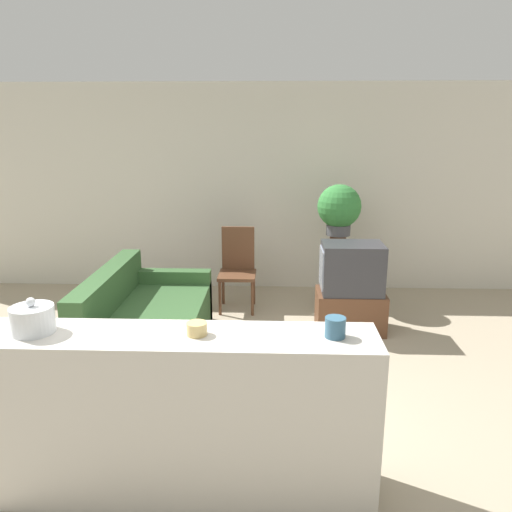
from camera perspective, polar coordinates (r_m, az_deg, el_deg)
ground_plane at (r=3.89m, az=-6.80°, el=-19.19°), size 14.00×14.00×0.00m
wall_back at (r=6.69m, az=-2.64°, el=7.71°), size 9.00×0.06×2.70m
couch at (r=5.02m, az=-12.49°, el=-7.58°), size 0.99×1.75×0.82m
tv_stand at (r=5.52m, az=10.68°, el=-6.18°), size 0.72×0.49×0.44m
television at (r=5.37m, az=10.86°, el=-1.36°), size 0.65×0.46×0.53m
wooden_chair at (r=6.01m, az=-2.12°, el=-1.09°), size 0.44×0.44×0.98m
plant_stand at (r=6.24m, az=9.19°, el=-1.53°), size 0.20×0.20×0.88m
potted_plant at (r=6.07m, az=9.49°, el=5.44°), size 0.52×0.52×0.61m
foreground_counter at (r=3.11m, az=-8.88°, el=-17.53°), size 2.30×0.44×1.02m
decorative_bowl at (r=3.10m, az=-24.16°, el=-6.61°), size 0.24×0.24×0.21m
candle_jar at (r=2.83m, az=-6.78°, el=-8.25°), size 0.12×0.12×0.07m
coffee_tin at (r=2.81m, az=9.04°, el=-8.05°), size 0.12×0.12×0.11m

